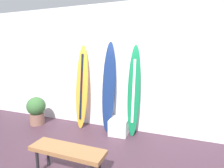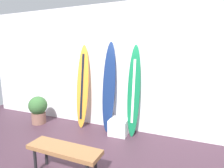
# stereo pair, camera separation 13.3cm
# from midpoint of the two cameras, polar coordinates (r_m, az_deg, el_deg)

# --- Properties ---
(ground) EXTENTS (8.00, 8.00, 0.04)m
(ground) POSITION_cam_midpoint_polar(r_m,az_deg,el_deg) (3.52, -8.84, -20.45)
(ground) COLOR #412A36
(wall_back) EXTENTS (7.20, 0.20, 2.80)m
(wall_back) POSITION_cam_midpoint_polar(r_m,az_deg,el_deg) (4.21, -0.08, 5.16)
(wall_back) COLOR silver
(wall_back) RESTS_ON ground
(surfboard_sunset) EXTENTS (0.32, 0.35, 1.93)m
(surfboard_sunset) POSITION_cam_midpoint_polar(r_m,az_deg,el_deg) (4.25, -8.41, -1.01)
(surfboard_sunset) COLOR orange
(surfboard_sunset) RESTS_ON ground
(surfboard_navy) EXTENTS (0.30, 0.31, 1.99)m
(surfboard_navy) POSITION_cam_midpoint_polar(r_m,az_deg,el_deg) (3.97, -0.05, -1.04)
(surfboard_navy) COLOR navy
(surfboard_navy) RESTS_ON ground
(surfboard_emerald) EXTENTS (0.28, 0.32, 1.92)m
(surfboard_emerald) POSITION_cam_midpoint_polar(r_m,az_deg,el_deg) (3.78, 7.90, -2.28)
(surfboard_emerald) COLOR #127041
(surfboard_emerald) RESTS_ON ground
(display_block_left) EXTENTS (0.40, 0.40, 0.34)m
(display_block_left) POSITION_cam_midpoint_polar(r_m,az_deg,el_deg) (4.01, 3.14, -13.34)
(display_block_left) COLOR white
(display_block_left) RESTS_ON ground
(potted_plant) EXTENTS (0.45, 0.45, 0.68)m
(potted_plant) POSITION_cam_midpoint_polar(r_m,az_deg,el_deg) (4.84, -21.58, -7.26)
(potted_plant) COLOR brown
(potted_plant) RESTS_ON ground
(bench) EXTENTS (1.10, 0.32, 0.44)m
(bench) POSITION_cam_midpoint_polar(r_m,az_deg,el_deg) (2.78, -13.52, -19.95)
(bench) COLOR #90623A
(bench) RESTS_ON ground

